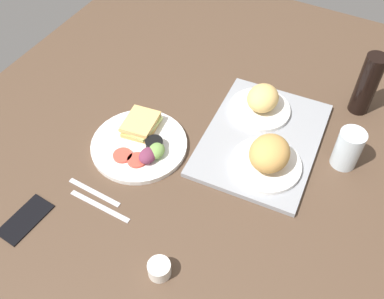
{
  "coord_description": "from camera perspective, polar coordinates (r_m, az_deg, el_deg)",
  "views": [
    {
      "loc": [
        73.31,
        40.8,
        98.49
      ],
      "look_at": [
        2.0,
        3.0,
        4.0
      ],
      "focal_mm": 40.55,
      "sensor_mm": 36.0,
      "label": 1
    }
  ],
  "objects": [
    {
      "name": "ground_plane",
      "position": [
        1.31,
        -0.75,
        -0.51
      ],
      "size": [
        190.0,
        150.0,
        3.0
      ],
      "primitive_type": "cube",
      "color": "#4C3828"
    },
    {
      "name": "serving_tray",
      "position": [
        1.33,
        9.15,
        1.4
      ],
      "size": [
        46.97,
        35.74,
        1.6
      ],
      "primitive_type": "cube",
      "rotation": [
        0.0,
        0.0,
        0.06
      ],
      "color": "gray",
      "rests_on": "ground_plane"
    },
    {
      "name": "bread_plate_near",
      "position": [
        1.38,
        9.13,
        6.11
      ],
      "size": [
        19.31,
        19.31,
        8.98
      ],
      "color": "white",
      "rests_on": "serving_tray"
    },
    {
      "name": "bread_plate_far",
      "position": [
        1.22,
        10.0,
        -0.96
      ],
      "size": [
        20.25,
        20.25,
        10.16
      ],
      "color": "white",
      "rests_on": "serving_tray"
    },
    {
      "name": "plate_with_salad",
      "position": [
        1.3,
        -6.69,
        0.98
      ],
      "size": [
        28.74,
        28.74,
        5.4
      ],
      "color": "white",
      "rests_on": "ground_plane"
    },
    {
      "name": "drinking_glass",
      "position": [
        1.29,
        19.83,
        0.1
      ],
      "size": [
        7.39,
        7.39,
        12.35
      ],
      "primitive_type": "cylinder",
      "color": "silver",
      "rests_on": "ground_plane"
    },
    {
      "name": "soda_bottle",
      "position": [
        1.45,
        22.04,
        7.95
      ],
      "size": [
        6.4,
        6.4,
        20.87
      ],
      "primitive_type": "cylinder",
      "color": "black",
      "rests_on": "ground_plane"
    },
    {
      "name": "espresso_cup",
      "position": [
        1.07,
        -4.32,
        -15.4
      ],
      "size": [
        5.6,
        5.6,
        4.0
      ],
      "primitive_type": "cylinder",
      "color": "silver",
      "rests_on": "ground_plane"
    },
    {
      "name": "fork",
      "position": [
        1.23,
        -12.74,
        -5.48
      ],
      "size": [
        2.09,
        17.04,
        0.5
      ],
      "primitive_type": "cube",
      "rotation": [
        0.0,
        0.0,
        1.53
      ],
      "color": "#B7B7BC",
      "rests_on": "ground_plane"
    },
    {
      "name": "knife",
      "position": [
        1.2,
        -12.05,
        -7.27
      ],
      "size": [
        1.89,
        19.03,
        0.5
      ],
      "primitive_type": "cube",
      "rotation": [
        0.0,
        0.0,
        1.55
      ],
      "color": "#B7B7BC",
      "rests_on": "ground_plane"
    },
    {
      "name": "cell_phone",
      "position": [
        1.23,
        -21.09,
        -8.51
      ],
      "size": [
        14.96,
        8.4,
        0.8
      ],
      "primitive_type": "cube",
      "rotation": [
        0.0,
        0.0,
        -0.09
      ],
      "color": "black",
      "rests_on": "ground_plane"
    }
  ]
}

